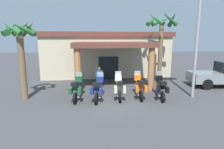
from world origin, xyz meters
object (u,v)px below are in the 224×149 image
(roadside_sign, at_px, (199,14))
(motel_building, at_px, (105,53))
(motorcycle_orange, at_px, (139,87))
(palm_tree_roadside, at_px, (20,43))
(palm_tree_near_portico, at_px, (161,33))
(motorcycle_green, at_px, (77,89))
(pedestrian, at_px, (99,76))
(motorcycle_blue, at_px, (98,89))
(motorcycle_cream, at_px, (119,88))
(motorcycle_black, at_px, (161,88))

(roadside_sign, bearing_deg, motel_building, 120.09)
(motorcycle_orange, bearing_deg, motel_building, 13.97)
(palm_tree_roadside, xyz_separation_m, palm_tree_near_portico, (9.87, 3.58, 0.69))
(motorcycle_green, distance_m, motorcycle_orange, 3.93)
(motel_building, height_order, palm_tree_roadside, palm_tree_roadside)
(motel_building, bearing_deg, pedestrian, -99.92)
(pedestrian, distance_m, palm_tree_roadside, 5.76)
(palm_tree_roadside, distance_m, palm_tree_near_portico, 10.52)
(motel_building, relative_size, pedestrian, 7.77)
(pedestrian, height_order, roadside_sign, roadside_sign)
(motel_building, relative_size, roadside_sign, 1.64)
(motel_building, xyz_separation_m, palm_tree_roadside, (-5.52, -8.44, 1.30))
(motorcycle_blue, bearing_deg, palm_tree_near_portico, -41.17)
(motorcycle_green, height_order, motorcycle_cream, same)
(motorcycle_blue, distance_m, motorcycle_black, 3.93)
(motorcycle_blue, xyz_separation_m, palm_tree_roadside, (-4.60, 0.62, 2.81))
(palm_tree_near_portico, relative_size, roadside_sign, 0.74)
(palm_tree_roadside, bearing_deg, motorcycle_blue, -7.67)
(motorcycle_green, height_order, motorcycle_blue, same)
(motorcycle_black, distance_m, pedestrian, 4.70)
(motel_building, bearing_deg, roadside_sign, -62.59)
(motorcycle_blue, bearing_deg, roadside_sign, -78.79)
(palm_tree_near_portico, bearing_deg, motorcycle_cream, -134.76)
(motorcycle_cream, relative_size, palm_tree_near_portico, 0.38)
(motorcycle_green, relative_size, palm_tree_near_portico, 0.38)
(motorcycle_orange, height_order, roadside_sign, roadside_sign)
(palm_tree_near_portico, distance_m, roadside_sign, 4.31)
(motorcycle_black, height_order, palm_tree_near_portico, palm_tree_near_portico)
(motorcycle_green, relative_size, palm_tree_roadside, 0.45)
(motorcycle_orange, distance_m, palm_tree_roadside, 7.75)
(motorcycle_green, distance_m, motorcycle_blue, 1.32)
(motorcycle_blue, bearing_deg, motorcycle_green, 92.06)
(motorcycle_cream, relative_size, palm_tree_roadside, 0.45)
(motel_building, xyz_separation_m, pedestrian, (-0.80, -6.32, -1.25))
(motorcycle_blue, relative_size, palm_tree_near_portico, 0.38)
(motorcycle_green, distance_m, palm_tree_roadside, 4.35)
(motel_building, distance_m, pedestrian, 6.50)
(motorcycle_cream, height_order, motorcycle_black, same)
(motorcycle_cream, distance_m, pedestrian, 2.80)
(motorcycle_blue, bearing_deg, motorcycle_orange, -73.71)
(motel_building, distance_m, palm_tree_near_portico, 6.81)
(motorcycle_orange, relative_size, roadside_sign, 0.28)
(motel_building, bearing_deg, palm_tree_roadside, -125.87)
(motorcycle_green, xyz_separation_m, motorcycle_cream, (2.62, 0.02, 0.00))
(motel_building, xyz_separation_m, motorcycle_cream, (0.39, -8.85, -1.51))
(motorcycle_black, height_order, roadside_sign, roadside_sign)
(palm_tree_near_portico, bearing_deg, motorcycle_orange, -124.03)
(motorcycle_cream, height_order, motorcycle_orange, same)
(motorcycle_orange, distance_m, pedestrian, 3.51)
(motel_building, distance_m, motorcycle_blue, 9.23)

